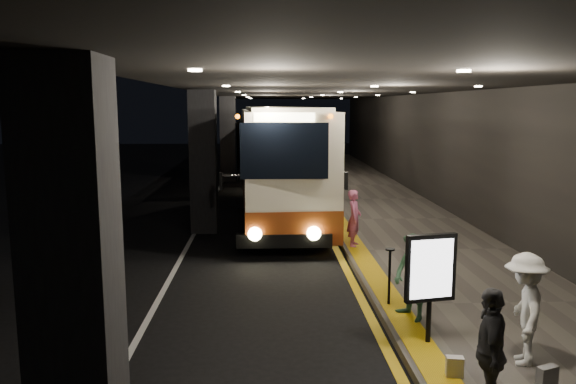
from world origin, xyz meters
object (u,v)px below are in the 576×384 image
object	(u,v)px
passenger_waiting_grey	(490,352)
info_sign	(431,270)
coach_second	(277,144)
passenger_waiting_green	(412,277)
passenger_waiting_white	(525,309)
bag_polka	(547,379)
stanchion_post	(389,277)
coach_main	(278,166)
passenger_boarding	(354,218)
bag_plain	(455,367)

from	to	relation	value
passenger_waiting_grey	info_sign	world-z (taller)	info_sign
coach_second	passenger_waiting_green	world-z (taller)	coach_second
coach_second	passenger_waiting_white	world-z (taller)	coach_second
bag_polka	stanchion_post	bearing A→B (deg)	112.21
coach_main	passenger_waiting_green	xyz separation A→B (m)	(2.11, -10.24, -0.88)
passenger_waiting_white	stanchion_post	world-z (taller)	passenger_waiting_white
coach_main	passenger_waiting_green	distance (m)	10.49
info_sign	bag_polka	bearing A→B (deg)	-66.74
info_sign	coach_main	bearing A→B (deg)	89.14
coach_second	passenger_boarding	bearing A→B (deg)	-84.28
coach_main	passenger_waiting_white	bearing A→B (deg)	-77.13
coach_main	passenger_waiting_grey	distance (m)	13.59
passenger_boarding	passenger_waiting_grey	bearing A→B (deg)	-161.76
bag_plain	stanchion_post	distance (m)	2.95
passenger_waiting_grey	info_sign	xyz separation A→B (m)	(-0.11, 2.13, 0.39)
passenger_waiting_green	passenger_waiting_white	size ratio (longest dim) A/B	0.92
bag_polka	info_sign	bearing A→B (deg)	124.82
coach_second	stanchion_post	bearing A→B (deg)	-85.49
coach_second	passenger_waiting_white	size ratio (longest dim) A/B	6.79
bag_polka	stanchion_post	world-z (taller)	stanchion_post
passenger_boarding	passenger_waiting_green	size ratio (longest dim) A/B	1.00
passenger_waiting_green	bag_polka	distance (m)	2.93
passenger_waiting_white	passenger_waiting_grey	size ratio (longest dim) A/B	1.02
passenger_waiting_white	bag_plain	xyz separation A→B (m)	(-1.14, -0.40, -0.69)
passenger_waiting_grey	stanchion_post	xyz separation A→B (m)	(-0.36, 3.88, -0.27)
passenger_waiting_grey	bag_polka	bearing A→B (deg)	133.31
passenger_waiting_white	bag_polka	bearing A→B (deg)	14.07
passenger_boarding	passenger_waiting_grey	distance (m)	8.43
bag_polka	info_sign	size ratio (longest dim) A/B	0.20
coach_second	info_sign	bearing A→B (deg)	-85.20
bag_polka	stanchion_post	xyz separation A→B (m)	(-1.38, 3.37, 0.37)
passenger_boarding	info_sign	size ratio (longest dim) A/B	0.86
bag_polka	passenger_waiting_green	bearing A→B (deg)	113.44
passenger_waiting_green	bag_plain	distance (m)	2.26
info_sign	coach_second	bearing A→B (deg)	82.88
passenger_waiting_grey	coach_main	bearing A→B (deg)	-153.81
passenger_waiting_grey	info_sign	size ratio (longest dim) A/B	0.91
passenger_waiting_green	passenger_waiting_grey	bearing A→B (deg)	-21.72
passenger_boarding	stanchion_post	world-z (taller)	passenger_boarding
coach_main	coach_second	distance (m)	12.81
passenger_waiting_white	passenger_waiting_grey	world-z (taller)	passenger_waiting_white
passenger_waiting_green	stanchion_post	xyz separation A→B (m)	(-0.24, 0.74, -0.23)
passenger_boarding	bag_polka	xyz separation A→B (m)	(1.33, -7.92, -0.59)
passenger_boarding	bag_polka	bearing A→B (deg)	-154.37
stanchion_post	info_sign	bearing A→B (deg)	-81.88
coach_main	coach_second	world-z (taller)	coach_main
passenger_waiting_green	info_sign	xyz separation A→B (m)	(0.01, -1.01, 0.43)
passenger_boarding	bag_polka	distance (m)	8.05
passenger_boarding	coach_main	bearing A→B (deg)	37.37
passenger_waiting_green	bag_plain	bearing A→B (deg)	-22.72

